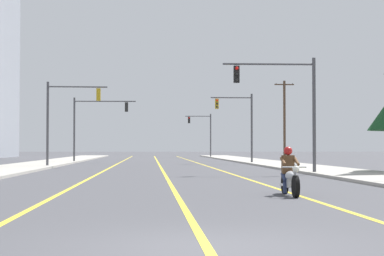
{
  "coord_description": "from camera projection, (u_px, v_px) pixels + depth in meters",
  "views": [
    {
      "loc": [
        -0.83,
        -9.06,
        1.44
      ],
      "look_at": [
        1.34,
        23.01,
        2.43
      ],
      "focal_mm": 59.07,
      "sensor_mm": 36.0,
      "label": 1
    }
  ],
  "objects": [
    {
      "name": "lane_stripe_center",
      "position": [
        159.0,
        164.0,
        53.92
      ],
      "size": [
        0.16,
        100.0,
        0.01
      ],
      "primitive_type": "cube",
      "color": "yellow",
      "rests_on": "ground"
    },
    {
      "name": "traffic_signal_far_right",
      "position": [
        204.0,
        129.0,
        89.08
      ],
      "size": [
        3.7,
        0.37,
        6.2
      ],
      "color": "#47474C",
      "rests_on": "ground"
    },
    {
      "name": "motorcycle_with_rider",
      "position": [
        290.0,
        176.0,
        18.81
      ],
      "size": [
        0.7,
        2.19,
        1.46
      ],
      "color": "black",
      "rests_on": "ground"
    },
    {
      "name": "sidewalk_kerb_left",
      "position": [
        33.0,
        165.0,
        48.28
      ],
      "size": [
        4.4,
        110.0,
        0.14
      ],
      "primitive_type": "cube",
      "color": "#ADA89E",
      "rests_on": "ground"
    },
    {
      "name": "traffic_signal_near_left",
      "position": [
        65.0,
        111.0,
        45.79
      ],
      "size": [
        4.37,
        0.42,
        6.2
      ],
      "color": "#47474C",
      "rests_on": "ground"
    },
    {
      "name": "traffic_signal_mid_left",
      "position": [
        93.0,
        119.0,
        60.27
      ],
      "size": [
        5.94,
        0.43,
        6.2
      ],
      "color": "#47474C",
      "rests_on": "ground"
    },
    {
      "name": "traffic_signal_near_right",
      "position": [
        288.0,
        97.0,
        33.39
      ],
      "size": [
        4.95,
        0.37,
        6.2
      ],
      "color": "#47474C",
      "rests_on": "ground"
    },
    {
      "name": "lane_stripe_right",
      "position": [
        201.0,
        164.0,
        54.16
      ],
      "size": [
        0.16,
        100.0,
        0.01
      ],
      "primitive_type": "cube",
      "color": "yellow",
      "rests_on": "ground"
    },
    {
      "name": "sidewalk_kerb_right",
      "position": [
        283.0,
        165.0,
        49.59
      ],
      "size": [
        4.4,
        110.0,
        0.14
      ],
      "primitive_type": "cube",
      "color": "#ADA89E",
      "rests_on": "ground"
    },
    {
      "name": "ground_plane",
      "position": [
        207.0,
        247.0,
        9.04
      ],
      "size": [
        400.0,
        400.0,
        0.0
      ],
      "primitive_type": "plane",
      "color": "#47474C"
    },
    {
      "name": "traffic_signal_mid_right",
      "position": [
        240.0,
        118.0,
        55.89
      ],
      "size": [
        3.75,
        0.37,
        6.2
      ],
      "color": "#47474C",
      "rests_on": "ground"
    },
    {
      "name": "utility_pole_right_far",
      "position": [
        284.0,
        119.0,
        66.56
      ],
      "size": [
        2.09,
        0.26,
        8.49
      ],
      "color": "#4C3828",
      "rests_on": "ground"
    },
    {
      "name": "lane_stripe_left",
      "position": [
        117.0,
        164.0,
        53.68
      ],
      "size": [
        0.16,
        100.0,
        0.01
      ],
      "primitive_type": "cube",
      "color": "yellow",
      "rests_on": "ground"
    }
  ]
}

